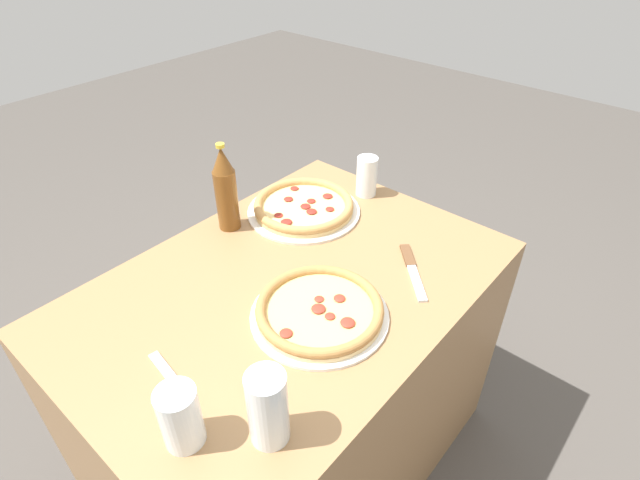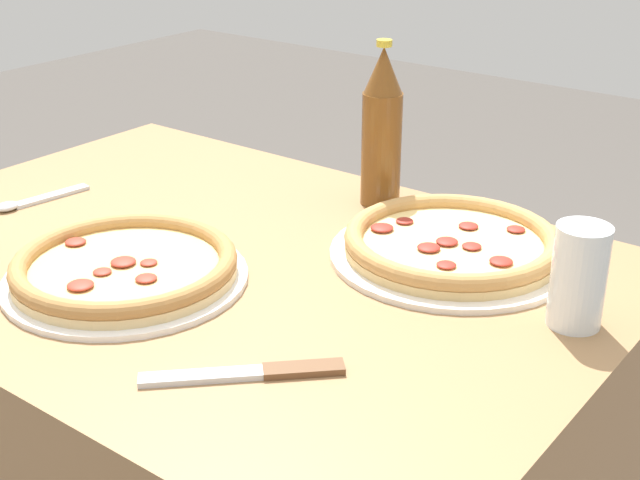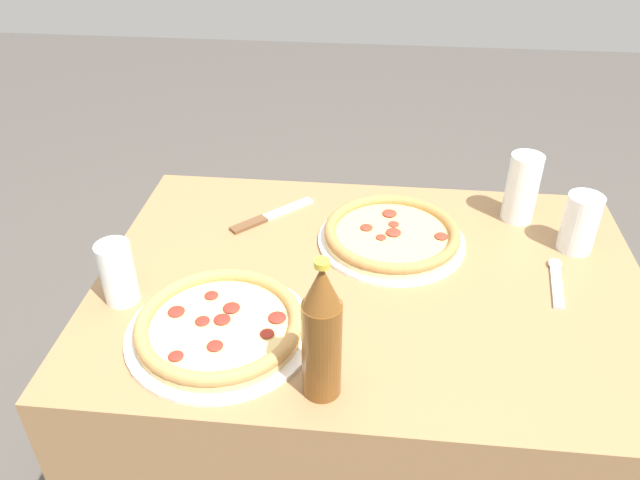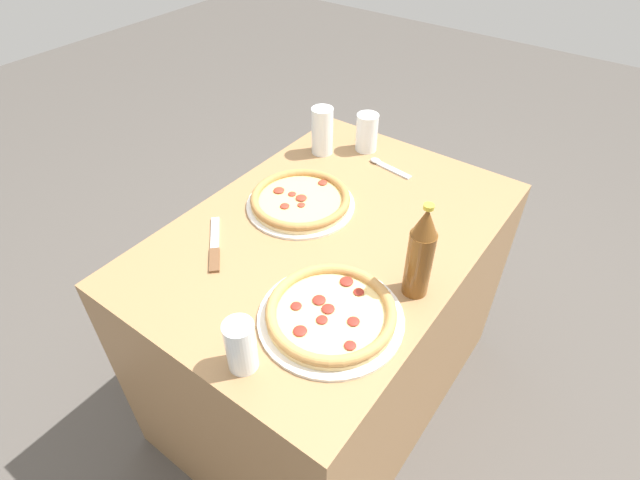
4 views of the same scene
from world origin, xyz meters
name	(u,v)px [view 3 (image 3 of 4)]	position (x,y,z in m)	size (l,w,h in m)	color
table	(363,406)	(0.00, 0.00, 0.37)	(1.08, 0.76, 0.75)	#997047
pizza_salami	(391,235)	(-0.04, -0.13, 0.77)	(0.32, 0.32, 0.04)	white
pizza_veggie	(219,326)	(0.26, 0.19, 0.77)	(0.33, 0.33, 0.04)	silver
glass_orange_juice	(579,225)	(-0.42, -0.15, 0.81)	(0.07, 0.07, 0.13)	white
glass_cola	(118,276)	(0.47, 0.11, 0.80)	(0.06, 0.06, 0.12)	white
glass_water	(521,190)	(-0.32, -0.26, 0.82)	(0.07, 0.07, 0.16)	white
beer_bottle	(321,333)	(0.07, 0.30, 0.87)	(0.06, 0.06, 0.26)	brown
knife	(269,216)	(0.24, -0.20, 0.75)	(0.17, 0.17, 0.01)	brown
spoon	(556,276)	(-0.36, -0.04, 0.75)	(0.05, 0.16, 0.01)	silver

